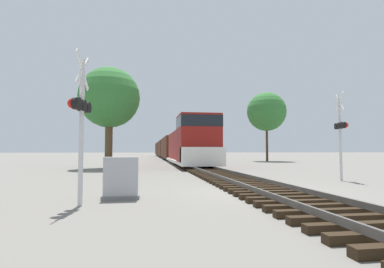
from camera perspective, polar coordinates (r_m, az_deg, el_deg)
The scene contains 9 objects.
ground_plane at distance 10.80m, azimuth 13.29°, elevation -10.66°, with size 400.00×400.00×0.00m, color slate.
rail_track_bed at distance 10.78m, azimuth 13.28°, elevation -9.94°, with size 2.60×160.00×0.31m.
freight_train at distance 54.72m, azimuth -4.46°, elevation -2.74°, with size 3.14×69.96×4.19m.
crossing_signal_near at distance 8.35m, azimuth -20.46°, elevation 3.91°, with size 0.44×1.01×3.99m.
crossing_signal_far at distance 15.83m, azimuth 26.48°, elevation 0.92°, with size 0.51×1.01×4.19m.
relay_cabinet at distance 9.18m, azimuth -13.33°, elevation -8.21°, with size 1.08×0.62×1.23m.
tree_far_right at distance 25.31m, azimuth -15.46°, elevation 6.63°, with size 4.90×4.90×8.18m.
tree_mid_background at distance 41.65m, azimuth 14.01°, elevation 4.14°, with size 5.23×5.23×9.28m.
tree_deep_background at distance 59.10m, azimuth 2.25°, elevation 0.43°, with size 4.55×4.55×7.43m.
Camera 1 is at (-3.97, -9.94, 1.42)m, focal length 28.00 mm.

